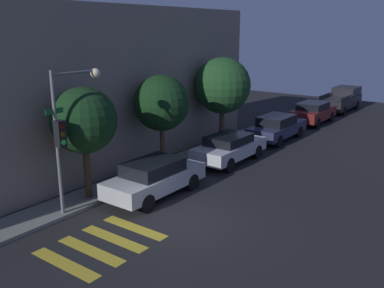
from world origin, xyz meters
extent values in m
plane|color=black|center=(0.00, 0.00, 0.00)|extent=(60.00, 60.00, 0.00)
cube|color=slate|center=(0.00, 4.01, 0.07)|extent=(26.00, 1.61, 0.14)
cube|color=gray|center=(0.00, 8.21, 3.73)|extent=(26.00, 6.00, 7.46)
cube|color=gold|center=(-3.97, 0.80, 0.00)|extent=(0.45, 2.60, 0.00)
cube|color=gold|center=(-3.03, 0.80, 0.00)|extent=(0.45, 2.60, 0.00)
cube|color=gold|center=(-2.09, 0.80, 0.00)|extent=(0.45, 2.60, 0.00)
cube|color=gold|center=(-1.15, 0.80, 0.00)|extent=(0.45, 2.60, 0.00)
cylinder|color=slate|center=(-2.00, 3.45, 2.57)|extent=(0.12, 0.12, 5.14)
cube|color=black|center=(-2.00, 3.24, 3.05)|extent=(0.30, 0.30, 0.90)
cylinder|color=#4C0C0C|center=(-2.00, 3.08, 3.32)|extent=(0.18, 0.02, 0.18)
cylinder|color=#593D0A|center=(-2.00, 3.08, 3.05)|extent=(0.18, 0.02, 0.18)
cylinder|color=#26E54C|center=(-2.00, 3.08, 2.78)|extent=(0.18, 0.02, 0.18)
cube|color=#19662D|center=(-2.00, 3.45, 3.79)|extent=(0.70, 0.02, 0.18)
cylinder|color=slate|center=(-1.08, 3.45, 4.99)|extent=(1.85, 0.08, 0.08)
sphere|color=#F9E5B2|center=(-0.15, 3.45, 4.89)|extent=(0.36, 0.36, 0.36)
cube|color=#B7BABF|center=(1.42, 2.10, 0.66)|extent=(4.43, 1.74, 0.63)
cube|color=black|center=(1.31, 2.10, 1.23)|extent=(2.31, 1.53, 0.51)
cylinder|color=black|center=(2.79, 2.88, 0.34)|extent=(0.69, 0.22, 0.69)
cylinder|color=black|center=(2.79, 1.32, 0.34)|extent=(0.69, 0.22, 0.69)
cylinder|color=black|center=(0.04, 2.88, 0.34)|extent=(0.69, 0.22, 0.69)
cylinder|color=black|center=(0.04, 1.32, 0.34)|extent=(0.69, 0.22, 0.69)
cube|color=silver|center=(6.99, 2.10, 0.65)|extent=(4.39, 1.82, 0.62)
cube|color=black|center=(6.88, 2.10, 1.18)|extent=(2.28, 1.61, 0.43)
cylinder|color=black|center=(8.35, 2.92, 0.34)|extent=(0.69, 0.22, 0.69)
cylinder|color=black|center=(8.35, 1.28, 0.34)|extent=(0.69, 0.22, 0.69)
cylinder|color=black|center=(5.63, 2.92, 0.34)|extent=(0.69, 0.22, 0.69)
cylinder|color=black|center=(5.63, 1.28, 0.34)|extent=(0.69, 0.22, 0.69)
cube|color=#2D3351|center=(12.35, 2.10, 0.66)|extent=(4.59, 1.78, 0.63)
cube|color=black|center=(12.24, 2.10, 1.23)|extent=(2.39, 1.56, 0.51)
cylinder|color=black|center=(13.77, 2.90, 0.34)|extent=(0.69, 0.22, 0.69)
cylinder|color=black|center=(13.77, 1.30, 0.34)|extent=(0.69, 0.22, 0.69)
cylinder|color=black|center=(10.93, 2.90, 0.34)|extent=(0.69, 0.22, 0.69)
cylinder|color=black|center=(10.93, 1.30, 0.34)|extent=(0.69, 0.22, 0.69)
cube|color=maroon|center=(18.07, 2.10, 0.69)|extent=(4.31, 1.84, 0.69)
cube|color=black|center=(17.96, 2.10, 1.26)|extent=(2.24, 1.62, 0.45)
cylinder|color=black|center=(19.40, 2.93, 0.34)|extent=(0.69, 0.22, 0.69)
cylinder|color=black|center=(19.40, 1.27, 0.34)|extent=(0.69, 0.22, 0.69)
cylinder|color=black|center=(16.73, 2.93, 0.34)|extent=(0.69, 0.22, 0.69)
cylinder|color=black|center=(16.73, 1.27, 0.34)|extent=(0.69, 0.22, 0.69)
cube|color=black|center=(23.85, 2.10, 0.74)|extent=(5.39, 1.90, 0.79)
cube|color=black|center=(25.33, 2.10, 1.45)|extent=(2.43, 1.75, 0.63)
cube|color=black|center=(22.50, 2.94, 1.27)|extent=(2.70, 0.08, 0.28)
cube|color=black|center=(22.50, 1.26, 1.27)|extent=(2.70, 0.08, 0.28)
cylinder|color=black|center=(25.52, 2.96, 0.34)|extent=(0.69, 0.22, 0.69)
cylinder|color=black|center=(25.52, 1.24, 0.34)|extent=(0.69, 0.22, 0.69)
cylinder|color=black|center=(22.17, 2.96, 0.34)|extent=(0.69, 0.22, 0.69)
cylinder|color=black|center=(22.17, 1.24, 0.34)|extent=(0.69, 0.22, 0.69)
cylinder|color=#42301E|center=(-0.46, 3.88, 1.11)|extent=(0.26, 0.26, 2.23)
sphere|color=#143316|center=(-0.46, 3.88, 3.16)|extent=(2.48, 2.48, 2.48)
cylinder|color=#4C3823|center=(3.95, 3.88, 1.13)|extent=(0.20, 0.20, 2.25)
sphere|color=#143316|center=(3.95, 3.88, 3.20)|extent=(2.52, 2.52, 2.52)
cylinder|color=brown|center=(9.04, 3.88, 1.15)|extent=(0.29, 0.29, 2.31)
sphere|color=#1E4721|center=(9.04, 3.88, 3.45)|extent=(3.04, 3.04, 3.04)
camera|label=1|loc=(-10.50, -8.49, 6.46)|focal=40.00mm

